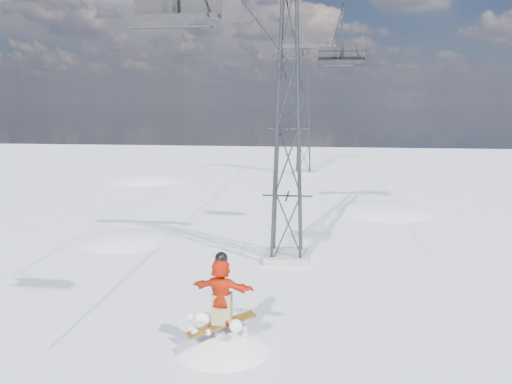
% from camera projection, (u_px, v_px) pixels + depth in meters
% --- Properties ---
extents(ground, '(120.00, 120.00, 0.00)m').
position_uv_depth(ground, '(238.00, 353.00, 13.26)').
color(ground, white).
rests_on(ground, ground).
extents(snow_terrain, '(39.00, 37.00, 22.00)m').
position_uv_depth(snow_terrain, '(220.00, 326.00, 36.30)').
color(snow_terrain, white).
rests_on(snow_terrain, ground).
extents(lift_tower_near, '(5.20, 1.80, 11.43)m').
position_uv_depth(lift_tower_near, '(288.00, 129.00, 19.99)').
color(lift_tower_near, '#999999').
rests_on(lift_tower_near, ground).
extents(lift_tower_far, '(5.20, 1.80, 11.43)m').
position_uv_depth(lift_tower_far, '(304.00, 113.00, 44.39)').
color(lift_tower_far, '#999999').
rests_on(lift_tower_far, ground).
extents(haul_cables, '(4.46, 51.00, 0.06)m').
position_uv_depth(haul_cables, '(300.00, 29.00, 30.24)').
color(haul_cables, black).
rests_on(haul_cables, ground).
extents(lift_chair_near, '(2.12, 0.61, 2.63)m').
position_uv_depth(lift_chair_near, '(175.00, 7.00, 11.62)').
color(lift_chair_near, black).
rests_on(lift_chair_near, ground).
extents(lift_chair_mid, '(2.19, 0.63, 2.71)m').
position_uv_depth(lift_chair_mid, '(341.00, 55.00, 23.10)').
color(lift_chair_mid, black).
rests_on(lift_chair_mid, ground).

